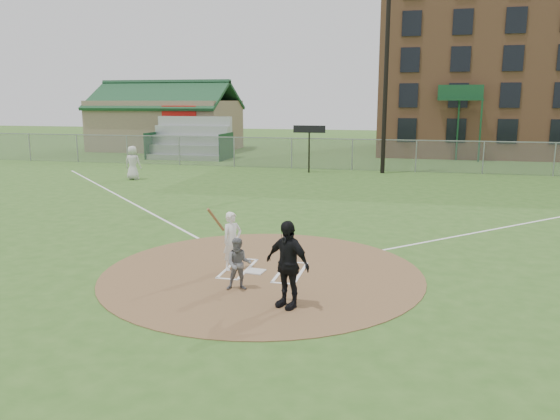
% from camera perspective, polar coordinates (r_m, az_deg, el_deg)
% --- Properties ---
extents(ground, '(140.00, 140.00, 0.00)m').
position_cam_1_polar(ground, '(14.48, -1.86, -6.58)').
color(ground, '#345E20').
rests_on(ground, ground).
extents(dirt_circle, '(8.40, 8.40, 0.02)m').
position_cam_1_polar(dirt_circle, '(14.48, -1.86, -6.55)').
color(dirt_circle, brown).
rests_on(dirt_circle, ground).
extents(home_plate, '(0.50, 0.50, 0.03)m').
position_cam_1_polar(home_plate, '(14.50, -2.58, -6.42)').
color(home_plate, silver).
rests_on(home_plate, dirt_circle).
extents(foul_line_first, '(17.04, 17.04, 0.01)m').
position_cam_1_polar(foul_line_first, '(23.34, 26.42, -0.82)').
color(foul_line_first, white).
rests_on(foul_line_first, ground).
extents(foul_line_third, '(17.04, 17.04, 0.01)m').
position_cam_1_polar(foul_line_third, '(26.01, -15.89, 1.10)').
color(foul_line_third, white).
rests_on(foul_line_third, ground).
extents(catcher, '(0.73, 0.64, 1.27)m').
position_cam_1_polar(catcher, '(13.04, -4.32, -5.65)').
color(catcher, slate).
rests_on(catcher, dirt_circle).
extents(umpire, '(1.23, 0.92, 1.94)m').
position_cam_1_polar(umpire, '(11.87, 0.76, -5.67)').
color(umpire, black).
rests_on(umpire, dirt_circle).
extents(ondeck_player, '(0.95, 0.63, 1.92)m').
position_cam_1_polar(ondeck_player, '(32.26, -15.13, 4.79)').
color(ondeck_player, silver).
rests_on(ondeck_player, ground).
extents(batters_boxes, '(2.08, 1.88, 0.01)m').
position_cam_1_polar(batters_boxes, '(14.61, -1.70, -6.31)').
color(batters_boxes, white).
rests_on(batters_boxes, dirt_circle).
extents(batter_at_plate, '(0.78, 1.03, 1.78)m').
position_cam_1_polar(batter_at_plate, '(14.55, -5.03, -3.21)').
color(batter_at_plate, white).
rests_on(batter_at_plate, dirt_circle).
extents(outfield_fence, '(56.08, 0.08, 2.03)m').
position_cam_1_polar(outfield_fence, '(35.63, 7.56, 5.77)').
color(outfield_fence, slate).
rests_on(outfield_fence, ground).
extents(bleachers, '(6.08, 3.20, 3.20)m').
position_cam_1_polar(bleachers, '(42.94, -9.46, 7.44)').
color(bleachers, '#B7BABF').
rests_on(bleachers, ground).
extents(clubhouse, '(12.20, 8.71, 6.23)m').
position_cam_1_polar(clubhouse, '(51.13, -11.74, 8.87)').
color(clubhouse, gray).
rests_on(clubhouse, ground).
extents(light_pole, '(1.20, 0.30, 12.22)m').
position_cam_1_polar(light_pole, '(34.38, 11.06, 14.80)').
color(light_pole, black).
rests_on(light_pole, ground).
extents(scoreboard_sign, '(2.00, 0.10, 2.93)m').
position_cam_1_polar(scoreboard_sign, '(34.10, 3.07, 7.91)').
color(scoreboard_sign, black).
rests_on(scoreboard_sign, ground).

